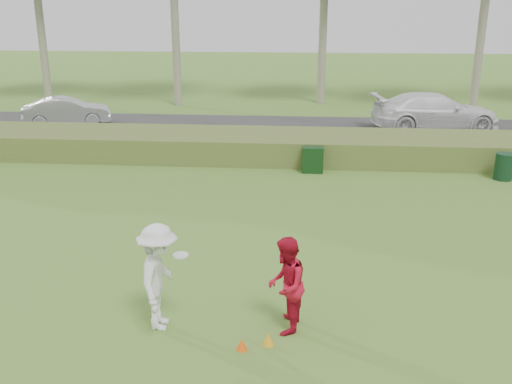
# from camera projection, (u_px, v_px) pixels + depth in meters

# --- Properties ---
(ground) EXTENTS (120.00, 120.00, 0.00)m
(ground) POSITION_uv_depth(u_px,v_px,m) (237.00, 335.00, 9.90)
(ground) COLOR #447025
(ground) RESTS_ON ground
(reed_strip) EXTENTS (80.00, 3.00, 0.90)m
(reed_strip) POSITION_uv_depth(u_px,v_px,m) (274.00, 146.00, 21.10)
(reed_strip) COLOR #4C6227
(reed_strip) RESTS_ON ground
(park_road) EXTENTS (80.00, 6.00, 0.06)m
(park_road) POSITION_uv_depth(u_px,v_px,m) (280.00, 129.00, 25.97)
(park_road) COLOR #2D2D2D
(park_road) RESTS_ON ground
(player_white) EXTENTS (0.91, 1.27, 1.93)m
(player_white) POSITION_uv_depth(u_px,v_px,m) (159.00, 277.00, 9.88)
(player_white) COLOR white
(player_white) RESTS_ON ground
(player_red) EXTENTS (0.74, 0.91, 1.73)m
(player_red) POSITION_uv_depth(u_px,v_px,m) (286.00, 285.00, 9.80)
(player_red) COLOR #B20F27
(player_red) RESTS_ON ground
(cone_orange) EXTENTS (0.18, 0.18, 0.20)m
(cone_orange) POSITION_uv_depth(u_px,v_px,m) (242.00, 344.00, 9.45)
(cone_orange) COLOR #F9540D
(cone_orange) RESTS_ON ground
(cone_yellow) EXTENTS (0.20, 0.20, 0.22)m
(cone_yellow) POSITION_uv_depth(u_px,v_px,m) (268.00, 339.00, 9.59)
(cone_yellow) COLOR orange
(cone_yellow) RESTS_ON ground
(utility_cabinet) EXTENTS (0.71, 0.45, 0.88)m
(utility_cabinet) POSITION_uv_depth(u_px,v_px,m) (313.00, 160.00, 19.30)
(utility_cabinet) COLOR black
(utility_cabinet) RESTS_ON ground
(trash_bin) EXTENTS (0.75, 0.75, 0.87)m
(trash_bin) POSITION_uv_depth(u_px,v_px,m) (504.00, 167.00, 18.50)
(trash_bin) COLOR black
(trash_bin) RESTS_ON ground
(car_mid) EXTENTS (4.15, 2.68, 1.29)m
(car_mid) POSITION_uv_depth(u_px,v_px,m) (67.00, 111.00, 26.48)
(car_mid) COLOR silver
(car_mid) RESTS_ON park_road
(car_right) EXTENTS (5.84, 2.95, 1.63)m
(car_right) POSITION_uv_depth(u_px,v_px,m) (435.00, 112.00, 25.48)
(car_right) COLOR white
(car_right) RESTS_ON park_road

